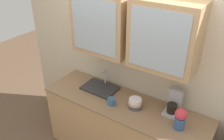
# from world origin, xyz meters

# --- Properties ---
(back_wall_unit) EXTENTS (3.70, 0.48, 2.52)m
(back_wall_unit) POSITION_xyz_m (0.01, 0.30, 1.42)
(back_wall_unit) COLOR beige
(back_wall_unit) RESTS_ON ground_plane
(counter) EXTENTS (2.11, 0.64, 0.89)m
(counter) POSITION_xyz_m (0.00, 0.00, 0.45)
(counter) COLOR tan
(counter) RESTS_ON ground_plane
(sink_faucet) EXTENTS (0.45, 0.31, 0.23)m
(sink_faucet) POSITION_xyz_m (-0.43, 0.09, 0.91)
(sink_faucet) COLOR #2D2D30
(sink_faucet) RESTS_ON counter
(bowl_stack) EXTENTS (0.17, 0.17, 0.12)m
(bowl_stack) POSITION_xyz_m (0.15, 0.01, 0.95)
(bowl_stack) COLOR #4C4C54
(bowl_stack) RESTS_ON counter
(vase) EXTENTS (0.13, 0.13, 0.25)m
(vase) POSITION_xyz_m (0.71, -0.04, 1.02)
(vase) COLOR #33598C
(vase) RESTS_ON counter
(cup_near_sink) EXTENTS (0.13, 0.09, 0.09)m
(cup_near_sink) POSITION_xyz_m (-0.11, -0.11, 0.94)
(cup_near_sink) COLOR #38608C
(cup_near_sink) RESTS_ON counter
(coffee_maker) EXTENTS (0.17, 0.20, 0.29)m
(coffee_maker) POSITION_xyz_m (0.56, 0.18, 1.00)
(coffee_maker) COLOR #B7B7BC
(coffee_maker) RESTS_ON counter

